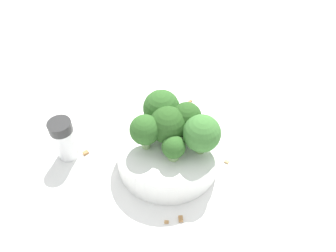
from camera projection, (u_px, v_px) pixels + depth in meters
ground_plane at (168, 161)px, 0.53m from camera, size 3.00×3.00×0.00m
bowl at (168, 151)px, 0.51m from camera, size 0.16×0.16×0.05m
broccoli_floret_0 at (187, 118)px, 0.47m from camera, size 0.04×0.04×0.06m
broccoli_floret_1 at (161, 109)px, 0.49m from camera, size 0.06×0.06×0.06m
broccoli_floret_2 at (168, 125)px, 0.47m from camera, size 0.05×0.05×0.06m
broccoli_floret_3 at (202, 134)px, 0.45m from camera, size 0.05×0.05×0.06m
broccoli_floret_4 at (174, 148)px, 0.45m from camera, size 0.03×0.03×0.04m
broccoli_floret_5 at (145, 130)px, 0.46m from camera, size 0.04×0.04×0.06m
pepper_shaker at (64, 139)px, 0.51m from camera, size 0.04×0.04×0.07m
almond_crumb_0 at (190, 101)px, 0.62m from camera, size 0.01×0.01×0.01m
almond_crumb_1 at (85, 152)px, 0.54m from camera, size 0.01×0.01×0.01m
almond_crumb_2 at (170, 222)px, 0.46m from camera, size 0.00×0.01×0.01m
almond_crumb_3 at (181, 218)px, 0.46m from camera, size 0.01×0.01×0.01m
almond_crumb_4 at (227, 161)px, 0.53m from camera, size 0.01×0.01×0.01m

